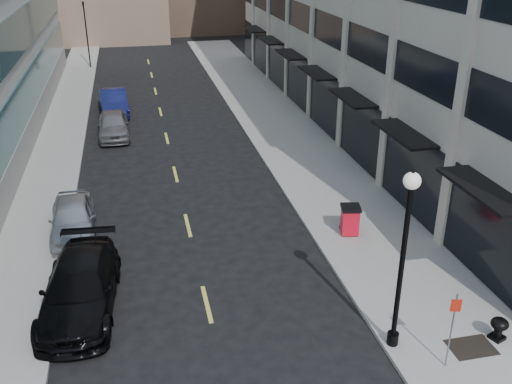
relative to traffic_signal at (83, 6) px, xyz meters
name	(u,v)px	position (x,y,z in m)	size (l,w,h in m)	color
sidewalk_right	(310,162)	(13.00, -28.00, -5.64)	(5.00, 80.00, 0.15)	gray
sidewalk_left	(48,183)	(-1.00, -28.00, -5.64)	(3.00, 80.00, 0.15)	gray
grate_far	(471,347)	(13.10, -44.20, -5.56)	(1.40, 1.00, 0.01)	black
road_centerline	(181,197)	(5.50, -31.00, -5.71)	(0.15, 68.20, 0.01)	#D8CC4C
traffic_signal	(83,6)	(0.00, 0.00, 0.00)	(0.66, 0.66, 6.98)	black
car_black_pickup	(80,288)	(1.32, -39.33, -4.87)	(2.37, 5.83, 1.69)	black
car_silver_sedan	(73,218)	(0.70, -33.78, -4.94)	(1.84, 4.57, 1.56)	#9FA0A7
car_blue_sedan	(114,102)	(2.30, -15.74, -4.87)	(1.79, 5.13, 1.69)	#14194D
car_grey_sedan	(113,125)	(2.30, -21.00, -4.92)	(1.89, 4.69, 1.60)	slate
trash_bin	(350,219)	(12.06, -36.50, -4.88)	(0.93, 0.96, 1.28)	red
lamppost	(404,247)	(10.80, -43.50, -2.12)	(0.49, 0.49, 5.87)	black
sign_post	(453,321)	(11.90, -44.77, -3.96)	(0.29, 0.10, 2.51)	slate
urn_planter	(499,327)	(14.10, -44.00, -5.10)	(0.55, 0.55, 0.77)	black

